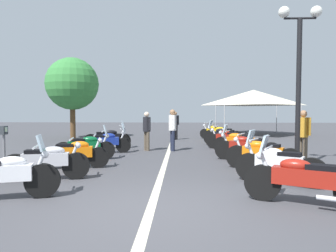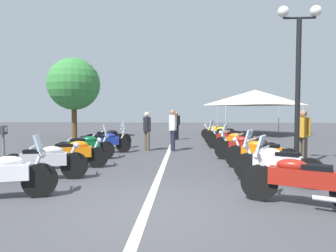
{
  "view_description": "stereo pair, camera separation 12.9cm",
  "coord_description": "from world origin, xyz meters",
  "px_view_note": "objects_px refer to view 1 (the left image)",
  "views": [
    {
      "loc": [
        -4.89,
        -0.51,
        1.66
      ],
      "look_at": [
        6.81,
        0.0,
        1.09
      ],
      "focal_mm": 31.96,
      "sensor_mm": 36.0,
      "label": 1
    },
    {
      "loc": [
        -4.89,
        -0.64,
        1.66
      ],
      "look_at": [
        6.81,
        0.0,
        1.09
      ],
      "focal_mm": 31.96,
      "sensor_mm": 36.0,
      "label": 2
    }
  ],
  "objects_px": {
    "motorcycle_left_row_1": "(47,161)",
    "motorcycle_right_row_0": "(304,179)",
    "roadside_tree_0": "(72,84)",
    "event_tent": "(254,98)",
    "motorcycle_right_row_1": "(278,163)",
    "motorcycle_right_row_8": "(216,132)",
    "motorcycle_right_row_7": "(223,134)",
    "motorcycle_right_row_6": "(224,136)",
    "motorcycle_left_row_0": "(3,175)",
    "motorcycle_right_row_2": "(262,154)",
    "motorcycle_left_row_2": "(74,153)",
    "motorcycle_left_row_3": "(86,146)",
    "parking_meter": "(4,141)",
    "bystander_0": "(175,123)",
    "motorcycle_left_row_5": "(108,138)",
    "motorcycle_left_row_4": "(105,142)",
    "motorcycle_right_row_3": "(246,147)",
    "motorcycle_right_row_5": "(228,139)",
    "bystander_1": "(147,128)",
    "motorcycle_right_row_4": "(240,143)",
    "street_lamp_twin_globe": "(299,58)",
    "bystander_3": "(173,127)"
  },
  "relations": [
    {
      "from": "motorcycle_left_row_1",
      "to": "motorcycle_right_row_0",
      "type": "height_order",
      "value": "motorcycle_right_row_0"
    },
    {
      "from": "roadside_tree_0",
      "to": "event_tent",
      "type": "distance_m",
      "value": 12.38
    },
    {
      "from": "motorcycle_right_row_1",
      "to": "motorcycle_right_row_8",
      "type": "xyz_separation_m",
      "value": [
        11.17,
        0.12,
        -0.03
      ]
    },
    {
      "from": "motorcycle_right_row_7",
      "to": "motorcycle_right_row_6",
      "type": "bearing_deg",
      "value": 113.11
    },
    {
      "from": "motorcycle_left_row_0",
      "to": "motorcycle_right_row_2",
      "type": "bearing_deg",
      "value": 12.59
    },
    {
      "from": "motorcycle_right_row_0",
      "to": "motorcycle_left_row_2",
      "type": "bearing_deg",
      "value": -4.95
    },
    {
      "from": "motorcycle_left_row_3",
      "to": "event_tent",
      "type": "xyz_separation_m",
      "value": [
        11.53,
        -8.46,
        2.19
      ]
    },
    {
      "from": "motorcycle_left_row_2",
      "to": "parking_meter",
      "type": "bearing_deg",
      "value": -155.1
    },
    {
      "from": "motorcycle_left_row_0",
      "to": "motorcycle_right_row_2",
      "type": "xyz_separation_m",
      "value": [
        3.11,
        -5.61,
        -0.01
      ]
    },
    {
      "from": "motorcycle_left_row_2",
      "to": "motorcycle_right_row_2",
      "type": "bearing_deg",
      "value": -12.59
    },
    {
      "from": "motorcycle_right_row_1",
      "to": "bystander_0",
      "type": "relative_size",
      "value": 1.1
    },
    {
      "from": "motorcycle_right_row_6",
      "to": "event_tent",
      "type": "bearing_deg",
      "value": -91.37
    },
    {
      "from": "motorcycle_left_row_5",
      "to": "motorcycle_right_row_7",
      "type": "bearing_deg",
      "value": 8.96
    },
    {
      "from": "motorcycle_left_row_4",
      "to": "motorcycle_right_row_8",
      "type": "xyz_separation_m",
      "value": [
        6.33,
        -5.12,
        -0.01
      ]
    },
    {
      "from": "motorcycle_right_row_0",
      "to": "motorcycle_left_row_3",
      "type": "bearing_deg",
      "value": -15.08
    },
    {
      "from": "motorcycle_left_row_2",
      "to": "motorcycle_right_row_7",
      "type": "xyz_separation_m",
      "value": [
        7.88,
        -5.37,
        0.01
      ]
    },
    {
      "from": "motorcycle_left_row_1",
      "to": "motorcycle_left_row_3",
      "type": "xyz_separation_m",
      "value": [
        3.11,
        0.05,
        -0.0
      ]
    },
    {
      "from": "motorcycle_left_row_3",
      "to": "motorcycle_right_row_8",
      "type": "distance_m",
      "value": 9.59
    },
    {
      "from": "motorcycle_right_row_0",
      "to": "motorcycle_right_row_1",
      "type": "distance_m",
      "value": 1.61
    },
    {
      "from": "motorcycle_left_row_2",
      "to": "motorcycle_right_row_3",
      "type": "relative_size",
      "value": 0.97
    },
    {
      "from": "motorcycle_right_row_5",
      "to": "motorcycle_left_row_3",
      "type": "bearing_deg",
      "value": 56.02
    },
    {
      "from": "motorcycle_left_row_0",
      "to": "bystander_0",
      "type": "height_order",
      "value": "bystander_0"
    },
    {
      "from": "motorcycle_right_row_6",
      "to": "motorcycle_right_row_7",
      "type": "xyz_separation_m",
      "value": [
        1.64,
        -0.16,
        -0.02
      ]
    },
    {
      "from": "parking_meter",
      "to": "bystander_1",
      "type": "relative_size",
      "value": 0.78
    },
    {
      "from": "motorcycle_left_row_1",
      "to": "motorcycle_right_row_3",
      "type": "distance_m",
      "value": 6.24
    },
    {
      "from": "motorcycle_left_row_1",
      "to": "motorcycle_left_row_4",
      "type": "height_order",
      "value": "motorcycle_left_row_4"
    },
    {
      "from": "motorcycle_right_row_3",
      "to": "motorcycle_left_row_0",
      "type": "bearing_deg",
      "value": 63.27
    },
    {
      "from": "motorcycle_right_row_8",
      "to": "bystander_0",
      "type": "bearing_deg",
      "value": 42.61
    },
    {
      "from": "motorcycle_right_row_8",
      "to": "roadside_tree_0",
      "type": "relative_size",
      "value": 0.38
    },
    {
      "from": "motorcycle_left_row_3",
      "to": "roadside_tree_0",
      "type": "bearing_deg",
      "value": 102.75
    },
    {
      "from": "motorcycle_left_row_1",
      "to": "motorcycle_right_row_4",
      "type": "bearing_deg",
      "value": 26.28
    },
    {
      "from": "motorcycle_left_row_4",
      "to": "street_lamp_twin_globe",
      "type": "distance_m",
      "value": 7.56
    },
    {
      "from": "parking_meter",
      "to": "bystander_0",
      "type": "bearing_deg",
      "value": 69.88
    },
    {
      "from": "motorcycle_left_row_0",
      "to": "motorcycle_right_row_8",
      "type": "distance_m",
      "value": 13.77
    },
    {
      "from": "motorcycle_left_row_0",
      "to": "motorcycle_right_row_5",
      "type": "xyz_separation_m",
      "value": [
        7.78,
        -5.37,
        -0.01
      ]
    },
    {
      "from": "motorcycle_right_row_4",
      "to": "motorcycle_right_row_6",
      "type": "distance_m",
      "value": 3.18
    },
    {
      "from": "motorcycle_right_row_1",
      "to": "bystander_1",
      "type": "bearing_deg",
      "value": -26.72
    },
    {
      "from": "bystander_0",
      "to": "motorcycle_right_row_8",
      "type": "bearing_deg",
      "value": 66.38
    },
    {
      "from": "motorcycle_right_row_4",
      "to": "motorcycle_right_row_7",
      "type": "xyz_separation_m",
      "value": [
        4.82,
        -0.01,
        -0.01
      ]
    },
    {
      "from": "motorcycle_right_row_5",
      "to": "motorcycle_right_row_8",
      "type": "relative_size",
      "value": 1.0
    },
    {
      "from": "motorcycle_left_row_0",
      "to": "motorcycle_left_row_4",
      "type": "height_order",
      "value": "motorcycle_left_row_0"
    },
    {
      "from": "motorcycle_right_row_2",
      "to": "motorcycle_right_row_4",
      "type": "height_order",
      "value": "motorcycle_right_row_2"
    },
    {
      "from": "motorcycle_right_row_5",
      "to": "motorcycle_left_row_2",
      "type": "bearing_deg",
      "value": 68.38
    },
    {
      "from": "parking_meter",
      "to": "motorcycle_left_row_1",
      "type": "bearing_deg",
      "value": -15.22
    },
    {
      "from": "street_lamp_twin_globe",
      "to": "parking_meter",
      "type": "distance_m",
      "value": 8.35
    },
    {
      "from": "motorcycle_left_row_4",
      "to": "event_tent",
      "type": "bearing_deg",
      "value": 36.11
    },
    {
      "from": "event_tent",
      "to": "motorcycle_left_row_5",
      "type": "bearing_deg",
      "value": 135.33
    },
    {
      "from": "motorcycle_left_row_3",
      "to": "motorcycle_right_row_0",
      "type": "height_order",
      "value": "motorcycle_right_row_0"
    },
    {
      "from": "event_tent",
      "to": "bystander_3",
      "type": "bearing_deg",
      "value": 148.8
    },
    {
      "from": "motorcycle_left_row_3",
      "to": "motorcycle_right_row_0",
      "type": "bearing_deg",
      "value": -51.82
    }
  ]
}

